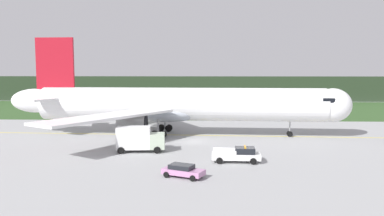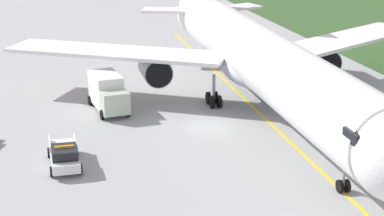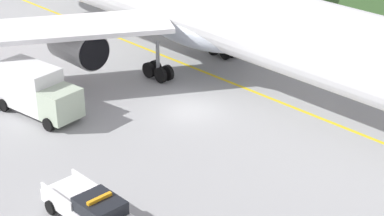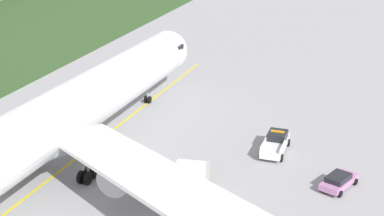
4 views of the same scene
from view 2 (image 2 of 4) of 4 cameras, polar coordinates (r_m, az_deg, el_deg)
name	(u,v)px [view 2 (image 2 of 4)]	position (r m, az deg, el deg)	size (l,w,h in m)	color
ground	(209,127)	(60.17, 1.40, -1.54)	(320.00, 320.00, 0.00)	#999A9B
taxiway_centerline_main	(260,114)	(63.90, 5.62, -0.46)	(74.53, 0.30, 0.01)	yellow
airliner	(259,58)	(63.22, 5.53, 4.11)	(56.70, 45.57, 16.18)	white
ops_pickup_truck	(64,155)	(52.25, -10.51, -3.84)	(5.77, 2.44, 1.94)	white
catering_truck	(108,92)	(64.48, -6.97, 1.30)	(6.51, 3.22, 3.52)	#AFC0A6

